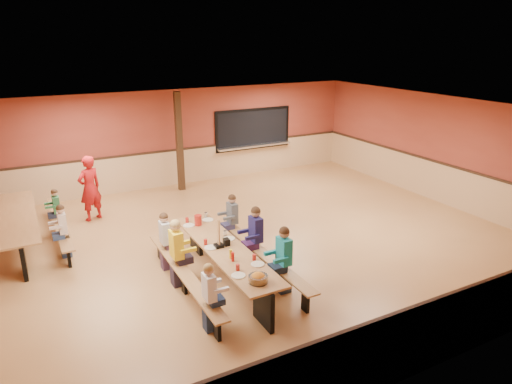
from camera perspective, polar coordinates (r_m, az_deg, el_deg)
ground at (r=10.67m, az=-0.43°, el=-6.15°), size 12.00×12.00×0.00m
room_envelope at (r=10.40m, az=-0.43°, el=-2.70°), size 12.04×10.04×3.02m
kitchen_pass_through at (r=15.57m, az=-0.36°, el=7.67°), size 2.78×0.28×1.38m
structural_post at (r=13.99m, az=-9.56°, el=6.17°), size 0.18×0.18×3.00m
cafeteria_table_main at (r=8.79m, az=-3.96°, el=-8.18°), size 1.91×3.70×0.74m
cafeteria_table_second at (r=11.54m, az=-27.48°, el=-3.59°), size 1.91×3.70×0.74m
seated_child_white_left at (r=7.47m, az=-5.83°, el=-13.02°), size 0.35×0.29×1.17m
seated_adult_yellow at (r=8.76m, az=-9.86°, el=-7.58°), size 0.42×0.34×1.31m
seated_child_grey_left at (r=9.42m, az=-11.26°, el=-6.09°), size 0.36×0.30×1.20m
seated_child_teal_right at (r=8.44m, az=3.48°, el=-8.51°), size 0.40×0.33×1.28m
seated_child_navy_right at (r=9.29m, az=-0.03°, el=-5.73°), size 0.41×0.34×1.30m
seated_child_char_right at (r=10.23m, az=-2.96°, el=-3.63°), size 0.37×0.30×1.21m
seated_child_green_sec at (r=11.82m, az=-23.58°, el=-2.33°), size 0.33×0.27×1.12m
seated_child_tan_sec at (r=10.56m, az=-22.92°, el=-4.56°), size 0.35×0.29×1.17m
standing_woman at (r=12.35m, az=-20.06°, el=0.44°), size 0.74×0.63×1.70m
punch_pitcher at (r=9.69m, az=-7.25°, el=-3.51°), size 0.16×0.16×0.22m
chip_bowl at (r=7.50m, az=0.27°, el=-10.70°), size 0.32×0.32×0.15m
napkin_dispenser at (r=8.76m, az=-3.71°, el=-6.24°), size 0.10×0.14×0.13m
condiment_mustard at (r=8.25m, az=-3.17°, el=-7.72°), size 0.06×0.06×0.17m
condiment_ketchup at (r=8.15m, az=-2.92°, el=-8.09°), size 0.06×0.06×0.17m
table_paddle at (r=8.65m, az=-4.69°, el=-6.06°), size 0.16×0.16×0.56m
place_settings at (r=8.67m, az=-4.00°, el=-6.59°), size 0.65×3.30×0.11m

